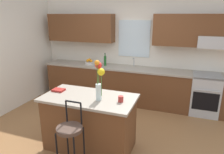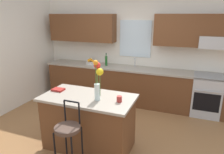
% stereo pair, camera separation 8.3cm
% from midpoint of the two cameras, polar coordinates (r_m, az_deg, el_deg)
% --- Properties ---
extents(ground_plane, '(14.00, 14.00, 0.00)m').
position_cam_midpoint_polar(ground_plane, '(4.00, -1.36, -16.15)').
color(ground_plane, olive).
extents(wall_left, '(0.12, 4.60, 2.70)m').
position_cam_midpoint_polar(wall_left, '(5.20, -27.28, 5.81)').
color(wall_left, silver).
rests_on(wall_left, ground).
extents(back_wall_assembly, '(5.60, 0.50, 2.70)m').
position_cam_midpoint_polar(back_wall_assembly, '(5.28, 7.20, 9.46)').
color(back_wall_assembly, silver).
rests_on(back_wall_assembly, ground).
extents(counter_run, '(4.56, 0.64, 0.92)m').
position_cam_midpoint_polar(counter_run, '(5.26, 5.68, -2.27)').
color(counter_run, brown).
rests_on(counter_run, ground).
extents(sink_faucet, '(0.02, 0.13, 0.23)m').
position_cam_midpoint_polar(sink_faucet, '(5.22, 6.79, 4.34)').
color(sink_faucet, '#B7BABC').
rests_on(sink_faucet, counter_run).
extents(oven_range, '(0.60, 0.64, 0.92)m').
position_cam_midpoint_polar(oven_range, '(5.10, 24.97, -4.54)').
color(oven_range, '#B7BABC').
rests_on(oven_range, ground).
extents(kitchen_island, '(1.50, 0.80, 0.92)m').
position_cam_midpoint_polar(kitchen_island, '(3.54, -5.77, -12.24)').
color(kitchen_island, brown).
rests_on(kitchen_island, ground).
extents(bar_stool_near, '(0.36, 0.36, 1.04)m').
position_cam_midpoint_polar(bar_stool_near, '(3.00, -11.28, -14.52)').
color(bar_stool_near, black).
rests_on(bar_stool_near, ground).
extents(flower_vase, '(0.17, 0.15, 0.63)m').
position_cam_midpoint_polar(flower_vase, '(3.08, -3.19, -0.39)').
color(flower_vase, silver).
rests_on(flower_vase, kitchen_island).
extents(mug_ceramic, '(0.08, 0.08, 0.09)m').
position_cam_midpoint_polar(mug_ceramic, '(3.12, 2.80, -6.09)').
color(mug_ceramic, '#A52D28').
rests_on(mug_ceramic, kitchen_island).
extents(cookbook, '(0.20, 0.15, 0.03)m').
position_cam_midpoint_polar(cookbook, '(3.68, -14.04, -3.40)').
color(cookbook, maroon).
rests_on(cookbook, kitchen_island).
extents(fruit_bowl_oranges, '(0.24, 0.24, 0.16)m').
position_cam_midpoint_polar(fruit_bowl_oranges, '(5.51, -5.48, 4.10)').
color(fruit_bowl_oranges, silver).
rests_on(fruit_bowl_oranges, counter_run).
extents(bottle_olive_oil, '(0.06, 0.06, 0.33)m').
position_cam_midpoint_polar(bottle_olive_oil, '(5.31, -1.17, 4.57)').
color(bottle_olive_oil, '#1E5923').
rests_on(bottle_olive_oil, counter_run).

